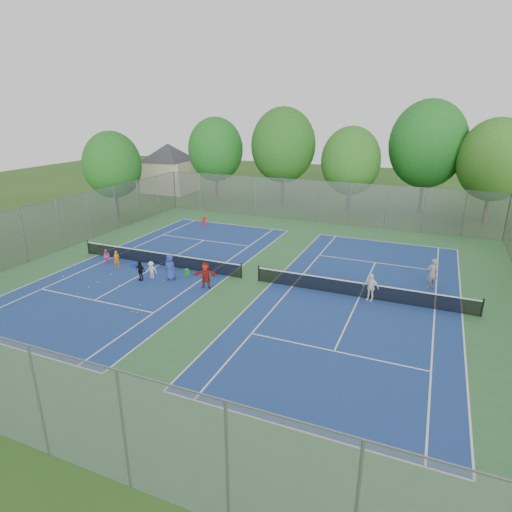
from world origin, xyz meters
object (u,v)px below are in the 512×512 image
(net_right, at_px, (360,290))
(ball_crate, at_px, (134,265))
(ball_hopper, at_px, (187,273))
(instructor, at_px, (432,273))
(net_left, at_px, (159,259))

(net_right, height_order, ball_crate, net_right)
(ball_hopper, bearing_deg, ball_crate, 179.41)
(ball_crate, height_order, instructor, instructor)
(net_left, xyz_separation_m, ball_hopper, (2.92, -1.06, -0.21))
(net_right, bearing_deg, instructor, 39.68)
(ball_crate, relative_size, ball_hopper, 0.61)
(ball_hopper, bearing_deg, net_left, 160.06)
(ball_hopper, bearing_deg, instructor, 15.76)
(ball_hopper, bearing_deg, net_right, 5.46)
(net_left, height_order, ball_hopper, net_left)
(net_right, height_order, instructor, instructor)
(ball_crate, xyz_separation_m, instructor, (19.18, 4.15, 0.82))
(ball_hopper, distance_m, instructor, 15.46)
(net_right, xyz_separation_m, ball_hopper, (-11.08, -1.06, -0.21))
(ball_crate, bearing_deg, instructor, 12.21)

